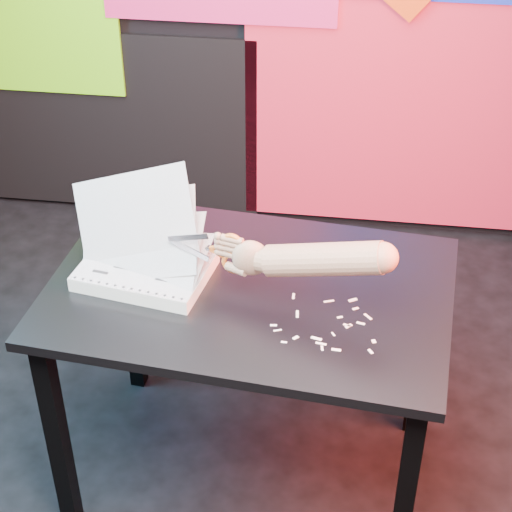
# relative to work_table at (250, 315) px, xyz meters

# --- Properties ---
(room) EXTENTS (3.01, 3.01, 2.71)m
(room) POSITION_rel_work_table_xyz_m (-0.08, 0.02, 0.70)
(room) COLOR black
(room) RESTS_ON ground
(backdrop) EXTENTS (2.88, 0.05, 2.08)m
(backdrop) POSITION_rel_work_table_xyz_m (-0.02, 1.48, 0.31)
(backdrop) COLOR red
(backdrop) RESTS_ON ground
(work_table) EXTENTS (1.17, 0.84, 0.75)m
(work_table) POSITION_rel_work_table_xyz_m (0.00, 0.00, 0.00)
(work_table) COLOR black
(work_table) RESTS_ON ground
(printout_stack) EXTENTS (0.42, 0.31, 0.34)m
(printout_stack) POSITION_rel_work_table_xyz_m (-0.30, 0.01, 0.13)
(printout_stack) COLOR white
(printout_stack) RESTS_ON work_table
(scissors) EXTENTS (0.22, 0.06, 0.13)m
(scissors) POSITION_rel_work_table_xyz_m (-0.05, -0.05, 0.24)
(scissors) COLOR silver
(scissors) RESTS_ON printout_stack
(hand_forearm) EXTENTS (0.46, 0.16, 0.18)m
(hand_forearm) POSITION_rel_work_table_xyz_m (0.17, -0.10, 0.29)
(hand_forearm) COLOR #A8725B
(hand_forearm) RESTS_ON work_table
(paper_clippings) EXTENTS (0.28, 0.23, 0.00)m
(paper_clippings) POSITION_rel_work_table_xyz_m (0.23, -0.14, 0.10)
(paper_clippings) COLOR white
(paper_clippings) RESTS_ON work_table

